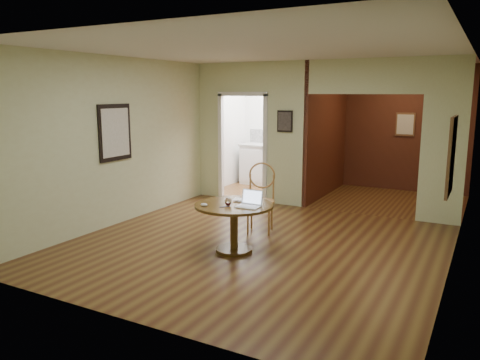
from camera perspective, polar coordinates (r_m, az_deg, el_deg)
The scene contains 11 objects.
floor at distance 6.63m, azimuth 1.61°, elevation -8.09°, with size 5.00×5.00×0.00m, color #4A2615.
room_shell at distance 9.35m, azimuth 7.69°, elevation 5.37°, with size 5.20×7.50×5.00m.
dining_table at distance 6.29m, azimuth -0.74°, elevation -4.47°, with size 1.06×1.06×0.66m.
chair at distance 7.22m, azimuth 2.56°, elevation -1.67°, with size 0.56×0.56×1.07m.
open_laptop at distance 6.12m, azimuth 1.24°, elevation -2.68°, with size 0.30×0.26×0.21m.
closed_laptop at distance 6.36m, azimuth 0.50°, elevation -2.59°, with size 0.34×0.22×0.03m, color #B1B1B5.
mouse at distance 6.15m, azimuth -4.40°, elevation -3.02°, with size 0.10×0.06×0.04m, color white.
wine_glass at distance 6.17m, azimuth -1.46°, elevation -2.65°, with size 0.09×0.09×0.10m, color white, non-canonical shape.
pen at distance 6.09m, azimuth -1.94°, elevation -3.29°, with size 0.01×0.01×0.13m, color navy.
kitchen_cabinet at distance 10.79m, azimuth 5.29°, elevation 1.76°, with size 2.06×0.60×0.94m.
grocery_bag at distance 10.54m, azimuth 7.70°, elevation 4.93°, with size 0.32×0.27×0.32m, color #C6BC91.
Camera 1 is at (2.82, -5.61, 2.13)m, focal length 35.00 mm.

